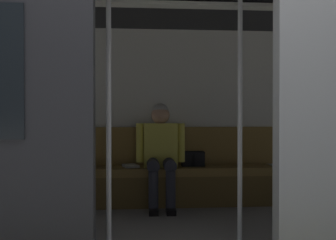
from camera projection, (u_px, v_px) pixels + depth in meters
The scene contains 7 objects.
train_car at pixel (159, 67), 3.75m from camera, with size 6.40×2.78×2.18m.
bench_seat at pixel (160, 176), 4.80m from camera, with size 2.63×0.44×0.44m.
person_seated at pixel (161, 148), 4.75m from camera, with size 0.55×0.68×1.17m.
handbag at pixel (193, 159), 4.92m from camera, with size 0.26×0.15×0.17m.
book at pixel (131, 166), 4.83m from camera, with size 0.15×0.22×0.03m, color silver.
grab_pole_door at pixel (109, 117), 2.94m from camera, with size 0.04×0.04×2.04m, color silver.
grab_pole_far at pixel (240, 117), 3.17m from camera, with size 0.04×0.04×2.04m, color silver.
Camera 1 is at (0.33, 2.51, 1.04)m, focal length 45.25 mm.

